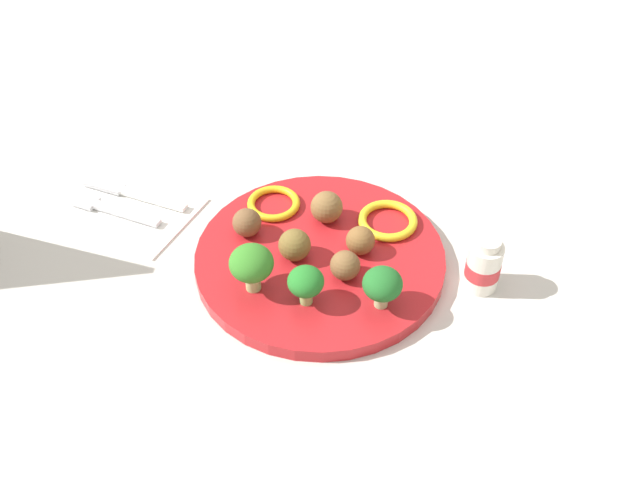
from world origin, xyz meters
TOP-DOWN VIEW (x-y plane):
  - ground_plane at (0.00, 0.00)m, footprint 4.00×4.00m
  - plate at (0.00, 0.00)m, footprint 0.28×0.28m
  - broccoli_floret_back_left at (-0.09, 0.05)m, footprint 0.04×0.04m
  - broccoli_floret_center at (-0.01, 0.07)m, footprint 0.04×0.04m
  - broccoli_floret_mid_left at (0.05, 0.08)m, footprint 0.05×0.05m
  - meatball_near_rim at (0.09, 0.00)m, footprint 0.03×0.03m
  - meatball_center at (0.01, -0.06)m, footprint 0.04×0.04m
  - meatball_mid_left at (-0.04, 0.02)m, footprint 0.03×0.03m
  - meatball_far_rim at (-0.04, -0.02)m, footprint 0.03×0.03m
  - meatball_back_right at (0.02, 0.02)m, footprint 0.04×0.04m
  - pepper_ring_near_rim at (-0.06, -0.07)m, footprint 0.08×0.08m
  - pepper_ring_far_rim at (0.08, -0.05)m, footprint 0.08×0.08m
  - napkin at (0.26, -0.00)m, footprint 0.18×0.13m
  - fork at (0.27, 0.01)m, footprint 0.12×0.02m
  - knife at (0.26, -0.02)m, footprint 0.15×0.02m
  - yogurt_bottle at (-0.18, -0.03)m, footprint 0.04×0.04m

SIDE VIEW (x-z plane):
  - ground_plane at x=0.00m, z-range 0.00..0.00m
  - napkin at x=0.26m, z-range 0.00..0.01m
  - knife at x=0.26m, z-range 0.00..0.01m
  - fork at x=0.27m, z-range 0.00..0.01m
  - plate at x=0.00m, z-range 0.00..0.02m
  - pepper_ring_far_rim at x=0.08m, z-range 0.02..0.02m
  - pepper_ring_near_rim at x=-0.06m, z-range 0.02..0.03m
  - yogurt_bottle at x=-0.18m, z-range 0.00..0.06m
  - meatball_far_rim at x=-0.04m, z-range 0.02..0.05m
  - meatball_mid_left at x=-0.04m, z-range 0.02..0.05m
  - meatball_near_rim at x=0.09m, z-range 0.02..0.05m
  - meatball_back_right at x=0.02m, z-range 0.02..0.05m
  - meatball_center at x=0.01m, z-range 0.02..0.05m
  - broccoli_floret_center at x=-0.01m, z-range 0.02..0.07m
  - broccoli_floret_back_left at x=-0.09m, z-range 0.02..0.07m
  - broccoli_floret_mid_left at x=0.05m, z-range 0.02..0.08m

